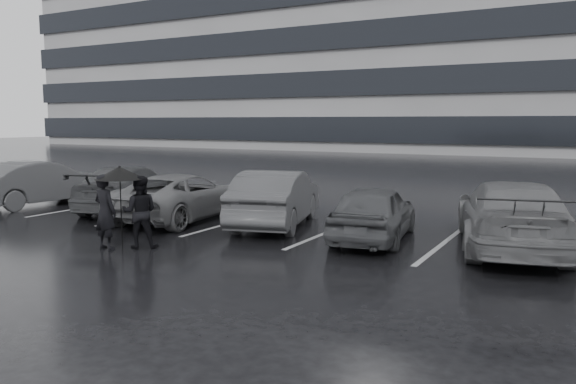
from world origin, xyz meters
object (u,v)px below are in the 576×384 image
(pedestrian_right, at_px, (140,212))
(car_west_c, at_px, (130,188))
(car_west_a, at_px, (276,198))
(car_west_b, at_px, (182,196))
(car_west_d, at_px, (41,183))
(car_main, at_px, (374,212))
(pedestrian_left, at_px, (105,212))
(car_east, at_px, (512,215))

(pedestrian_right, bearing_deg, car_west_c, -77.55)
(car_west_a, distance_m, pedestrian_right, 3.86)
(car_west_b, height_order, car_west_d, car_west_d)
(car_main, height_order, pedestrian_right, pedestrian_right)
(car_west_b, bearing_deg, pedestrian_right, 109.18)
(car_main, relative_size, car_west_a, 0.86)
(car_west_a, distance_m, car_west_d, 8.54)
(car_west_d, bearing_deg, car_west_a, -171.01)
(car_main, xyz_separation_m, car_west_c, (-8.03, 0.53, 0.03))
(car_main, bearing_deg, car_west_d, -8.42)
(car_west_d, height_order, pedestrian_left, pedestrian_left)
(car_west_d, xyz_separation_m, car_east, (14.27, 0.53, 0.02))
(pedestrian_left, relative_size, pedestrian_right, 1.03)
(car_west_c, relative_size, pedestrian_right, 2.99)
(car_west_d, bearing_deg, pedestrian_left, 157.43)
(pedestrian_right, bearing_deg, pedestrian_left, 6.43)
(car_east, bearing_deg, car_west_d, -11.54)
(car_west_a, distance_m, car_west_c, 5.16)
(car_west_a, bearing_deg, car_west_d, -12.87)
(car_west_a, relative_size, car_west_b, 0.96)
(car_east, bearing_deg, car_west_b, -10.65)
(car_main, height_order, car_west_b, car_main)
(car_west_a, bearing_deg, car_main, 153.65)
(car_main, relative_size, pedestrian_left, 2.36)
(car_main, distance_m, car_west_c, 8.05)
(car_west_c, relative_size, car_west_d, 1.07)
(car_main, distance_m, car_west_d, 11.39)
(car_west_a, relative_size, pedestrian_left, 2.75)
(car_west_a, height_order, car_east, car_east)
(car_main, bearing_deg, car_west_a, -18.47)
(pedestrian_right, bearing_deg, car_west_a, -143.27)
(car_west_c, xyz_separation_m, pedestrian_right, (3.90, -3.67, 0.10))
(car_west_b, distance_m, car_west_d, 5.76)
(pedestrian_left, bearing_deg, car_main, -137.63)
(car_west_c, height_order, pedestrian_left, pedestrian_left)
(car_east, xyz_separation_m, pedestrian_left, (-7.54, -4.10, 0.06))
(car_main, height_order, car_west_d, car_west_d)
(car_east, bearing_deg, pedestrian_right, 13.82)
(car_west_b, distance_m, car_west_c, 2.44)
(car_main, distance_m, car_west_b, 5.63)
(car_west_c, bearing_deg, pedestrian_right, 117.32)
(car_main, height_order, car_west_c, car_west_c)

